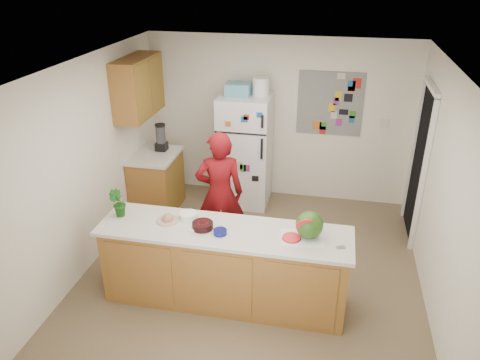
% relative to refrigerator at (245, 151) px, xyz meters
% --- Properties ---
extents(floor, '(4.00, 4.50, 0.02)m').
position_rel_refrigerator_xyz_m(floor, '(0.45, -1.88, -0.86)').
color(floor, brown).
rests_on(floor, ground).
extents(wall_back, '(4.00, 0.02, 2.50)m').
position_rel_refrigerator_xyz_m(wall_back, '(0.45, 0.38, 0.40)').
color(wall_back, beige).
rests_on(wall_back, ground).
extents(wall_left, '(0.02, 4.50, 2.50)m').
position_rel_refrigerator_xyz_m(wall_left, '(-1.56, -1.88, 0.40)').
color(wall_left, beige).
rests_on(wall_left, ground).
extents(wall_right, '(0.02, 4.50, 2.50)m').
position_rel_refrigerator_xyz_m(wall_right, '(2.46, -1.88, 0.40)').
color(wall_right, beige).
rests_on(wall_right, ground).
extents(ceiling, '(4.00, 4.50, 0.02)m').
position_rel_refrigerator_xyz_m(ceiling, '(0.45, -1.88, 1.66)').
color(ceiling, white).
rests_on(ceiling, wall_back).
extents(doorway, '(0.03, 0.85, 2.04)m').
position_rel_refrigerator_xyz_m(doorway, '(2.44, -0.43, 0.17)').
color(doorway, black).
rests_on(doorway, ground).
extents(peninsula_base, '(2.60, 0.62, 0.88)m').
position_rel_refrigerator_xyz_m(peninsula_base, '(0.25, -2.38, -0.41)').
color(peninsula_base, brown).
rests_on(peninsula_base, floor).
extents(peninsula_top, '(2.68, 0.70, 0.04)m').
position_rel_refrigerator_xyz_m(peninsula_top, '(0.25, -2.38, 0.05)').
color(peninsula_top, silver).
rests_on(peninsula_top, peninsula_base).
extents(side_counter_base, '(0.60, 0.80, 0.86)m').
position_rel_refrigerator_xyz_m(side_counter_base, '(-1.24, -0.53, -0.42)').
color(side_counter_base, brown).
rests_on(side_counter_base, floor).
extents(side_counter_top, '(0.64, 0.84, 0.04)m').
position_rel_refrigerator_xyz_m(side_counter_top, '(-1.24, -0.53, 0.03)').
color(side_counter_top, silver).
rests_on(side_counter_top, side_counter_base).
extents(upper_cabinets, '(0.35, 1.00, 0.80)m').
position_rel_refrigerator_xyz_m(upper_cabinets, '(-1.37, -0.58, 1.05)').
color(upper_cabinets, brown).
rests_on(upper_cabinets, wall_left).
extents(refrigerator, '(0.75, 0.70, 1.70)m').
position_rel_refrigerator_xyz_m(refrigerator, '(0.00, 0.00, 0.00)').
color(refrigerator, silver).
rests_on(refrigerator, floor).
extents(fridge_top_bin, '(0.35, 0.28, 0.18)m').
position_rel_refrigerator_xyz_m(fridge_top_bin, '(-0.10, 0.00, 0.94)').
color(fridge_top_bin, '#5999B2').
rests_on(fridge_top_bin, refrigerator).
extents(photo_collage, '(0.95, 0.01, 0.95)m').
position_rel_refrigerator_xyz_m(photo_collage, '(1.20, 0.36, 0.70)').
color(photo_collage, slate).
rests_on(photo_collage, wall_back).
extents(person, '(0.68, 0.54, 1.65)m').
position_rel_refrigerator_xyz_m(person, '(-0.04, -1.42, -0.03)').
color(person, '#660A0F').
rests_on(person, floor).
extents(blender_appliance, '(0.14, 0.14, 0.38)m').
position_rel_refrigerator_xyz_m(blender_appliance, '(-1.19, -0.35, 0.24)').
color(blender_appliance, black).
rests_on(blender_appliance, side_counter_top).
extents(cutting_board, '(0.48, 0.39, 0.01)m').
position_rel_refrigerator_xyz_m(cutting_board, '(1.07, -2.37, 0.08)').
color(cutting_board, white).
rests_on(cutting_board, peninsula_top).
extents(watermelon, '(0.28, 0.28, 0.28)m').
position_rel_refrigerator_xyz_m(watermelon, '(1.13, -2.35, 0.22)').
color(watermelon, '#2D5313').
rests_on(watermelon, cutting_board).
extents(watermelon_slice, '(0.18, 0.18, 0.02)m').
position_rel_refrigerator_xyz_m(watermelon_slice, '(0.96, -2.42, 0.09)').
color(watermelon_slice, red).
rests_on(watermelon_slice, cutting_board).
extents(cherry_bowl, '(0.27, 0.27, 0.07)m').
position_rel_refrigerator_xyz_m(cherry_bowl, '(0.03, -2.40, 0.11)').
color(cherry_bowl, black).
rests_on(cherry_bowl, peninsula_top).
extents(white_bowl, '(0.24, 0.24, 0.06)m').
position_rel_refrigerator_xyz_m(white_bowl, '(-0.19, -2.22, 0.10)').
color(white_bowl, white).
rests_on(white_bowl, peninsula_top).
extents(cobalt_bowl, '(0.15, 0.15, 0.05)m').
position_rel_refrigerator_xyz_m(cobalt_bowl, '(0.23, -2.47, 0.10)').
color(cobalt_bowl, '#0D1356').
rests_on(cobalt_bowl, peninsula_top).
extents(plate, '(0.27, 0.27, 0.02)m').
position_rel_refrigerator_xyz_m(plate, '(-0.38, -2.33, 0.08)').
color(plate, beige).
rests_on(plate, peninsula_top).
extents(paper_towel, '(0.19, 0.17, 0.02)m').
position_rel_refrigerator_xyz_m(paper_towel, '(-0.02, -2.40, 0.08)').
color(paper_towel, silver).
rests_on(paper_towel, peninsula_top).
extents(keys, '(0.10, 0.07, 0.01)m').
position_rel_refrigerator_xyz_m(keys, '(1.45, -2.47, 0.08)').
color(keys, gray).
rests_on(keys, peninsula_top).
extents(potted_plant, '(0.19, 0.16, 0.31)m').
position_rel_refrigerator_xyz_m(potted_plant, '(-0.95, -2.33, 0.22)').
color(potted_plant, '#103C0F').
rests_on(potted_plant, peninsula_top).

